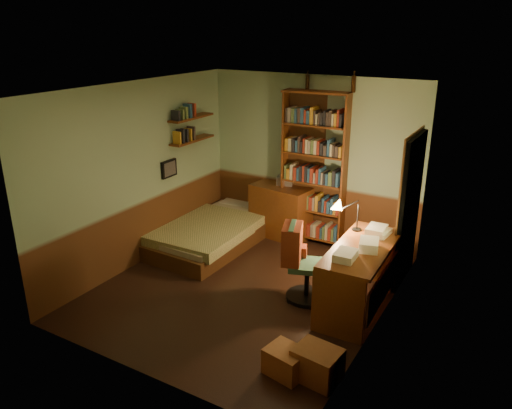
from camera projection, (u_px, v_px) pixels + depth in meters
The scene contains 24 objects.
floor at pixel (247, 288), 6.64m from camera, with size 3.50×4.00×0.02m, color black.
ceiling at pixel (245, 88), 5.74m from camera, with size 3.50×4.00×0.02m, color silver.
wall_back at pixel (312, 159), 7.82m from camera, with size 3.50×0.02×2.60m, color #8FAF8A.
wall_left at pixel (139, 175), 7.02m from camera, with size 0.02×4.00×2.60m, color #8FAF8A.
wall_right at pixel (386, 222), 5.36m from camera, with size 0.02×4.00×2.60m, color #8FAF8A.
wall_front at pixel (132, 257), 4.56m from camera, with size 3.50×0.02×2.60m, color #8FAF8A.
doorway at pixel (409, 210), 6.54m from camera, with size 0.06×0.90×2.00m, color black.
door_trim at pixel (407, 210), 6.55m from camera, with size 0.02×0.98×2.08m, color #462712.
bed at pixel (214, 224), 7.87m from camera, with size 1.18×2.21×0.66m, color olive.
dresser at pixel (281, 211), 8.12m from camera, with size 0.96×0.48×0.85m, color #5F2E12.
mini_stereo at pixel (285, 180), 8.05m from camera, with size 0.26×0.20×0.14m, color #B2B2B7.
bookshelf at pixel (314, 169), 7.68m from camera, with size 1.02×0.32×2.38m, color #5F2E12.
bottle_left at pixel (307, 82), 7.42m from camera, with size 0.06×0.06×0.22m, color black.
bottle_right at pixel (354, 84), 7.08m from camera, with size 0.06×0.06×0.24m, color black.
desk at pixel (360, 277), 6.06m from camera, with size 0.63×1.53×0.82m, color #5F2E12.
paper_stack at pixel (369, 245), 5.82m from camera, with size 0.22×0.30×0.12m, color silver.
desk_lamp at pixel (358, 207), 6.27m from camera, with size 0.19×0.19×0.64m, color black.
office_chair at pixel (307, 267), 6.22m from camera, with size 0.44×0.39×0.89m, color #30583F.
red_jacket at pixel (303, 216), 6.00m from camera, with size 0.22×0.41×0.48m, color #95361E.
wall_shelf_lower at pixel (192, 140), 7.75m from camera, with size 0.20×0.90×0.03m, color #5F2E12.
wall_shelf_upper at pixel (191, 118), 7.63m from camera, with size 0.20×0.90×0.03m, color #5F2E12.
framed_picture at pixel (169, 169), 7.50m from camera, with size 0.04×0.32×0.26m, color black.
cardboard_box_a at pixel (317, 364), 4.89m from camera, with size 0.44×0.35×0.33m, color #985D38.
cardboard_box_b at pixel (286, 361), 4.97m from camera, with size 0.39×0.32×0.27m, color #985D38.
Camera 1 is at (3.05, -5.00, 3.31)m, focal length 35.00 mm.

